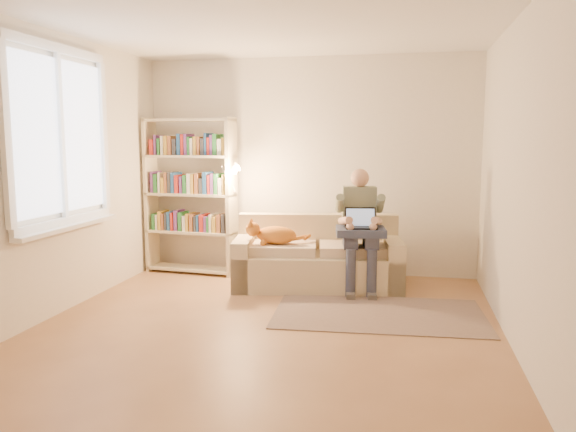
% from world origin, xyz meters
% --- Properties ---
extents(floor, '(4.50, 4.50, 0.00)m').
position_xyz_m(floor, '(0.00, 0.00, 0.00)').
color(floor, '#8E6240').
rests_on(floor, ground).
extents(ceiling, '(4.00, 4.50, 0.02)m').
position_xyz_m(ceiling, '(0.00, 0.00, 2.60)').
color(ceiling, white).
rests_on(ceiling, wall_back).
extents(wall_left, '(0.02, 4.50, 2.60)m').
position_xyz_m(wall_left, '(-2.00, 0.00, 1.30)').
color(wall_left, silver).
rests_on(wall_left, floor).
extents(wall_right, '(0.02, 4.50, 2.60)m').
position_xyz_m(wall_right, '(2.00, 0.00, 1.30)').
color(wall_right, silver).
rests_on(wall_right, floor).
extents(wall_back, '(4.00, 0.02, 2.60)m').
position_xyz_m(wall_back, '(0.00, 2.25, 1.30)').
color(wall_back, silver).
rests_on(wall_back, floor).
extents(wall_front, '(4.00, 0.02, 2.60)m').
position_xyz_m(wall_front, '(0.00, -2.25, 1.30)').
color(wall_front, silver).
rests_on(wall_front, floor).
extents(window, '(0.12, 1.52, 1.69)m').
position_xyz_m(window, '(-1.95, 0.20, 1.38)').
color(window, white).
rests_on(window, wall_left).
extents(sofa, '(1.92, 1.08, 0.77)m').
position_xyz_m(sofa, '(0.22, 1.59, 0.28)').
color(sofa, '#CDBA91').
rests_on(sofa, floor).
extents(person, '(0.43, 0.62, 1.31)m').
position_xyz_m(person, '(0.69, 1.51, 0.74)').
color(person, gray).
rests_on(person, sofa).
extents(cat, '(0.66, 0.30, 0.25)m').
position_xyz_m(cat, '(-0.20, 1.40, 0.60)').
color(cat, orange).
rests_on(cat, sofa).
extents(blanket, '(0.57, 0.49, 0.08)m').
position_xyz_m(blanket, '(0.66, 1.38, 0.66)').
color(blanket, '#2C334D').
rests_on(blanket, person).
extents(laptop, '(0.36, 0.32, 0.27)m').
position_xyz_m(laptop, '(0.66, 1.39, 0.75)').
color(laptop, black).
rests_on(laptop, blanket).
extents(bookshelf, '(1.24, 0.45, 1.88)m').
position_xyz_m(bookshelf, '(-1.39, 1.90, 1.04)').
color(bookshelf, beige).
rests_on(bookshelf, floor).
extents(rug, '(2.00, 1.26, 0.01)m').
position_xyz_m(rug, '(0.94, 0.67, 0.01)').
color(rug, '#7B6659').
rests_on(rug, floor).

